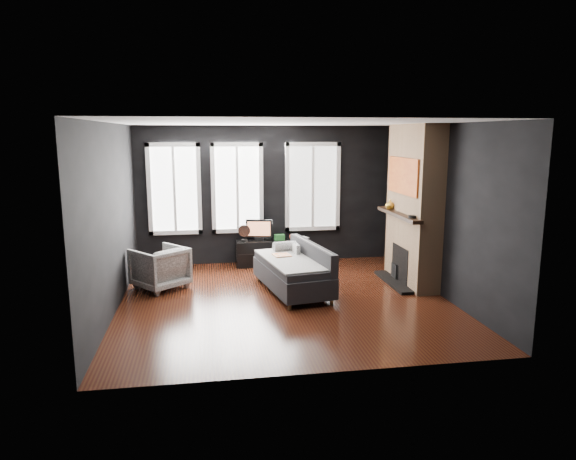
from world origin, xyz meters
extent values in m
plane|color=black|center=(0.00, 0.00, 0.00)|extent=(5.00, 5.00, 0.00)
plane|color=white|center=(0.00, 0.00, 2.70)|extent=(5.00, 5.00, 0.00)
cube|color=black|center=(0.00, 2.50, 1.35)|extent=(5.00, 0.02, 2.70)
cube|color=black|center=(-2.50, 0.00, 1.35)|extent=(0.02, 5.00, 2.70)
cube|color=black|center=(2.50, 0.00, 1.35)|extent=(0.02, 5.00, 2.70)
cube|color=gray|center=(0.33, 0.83, 0.56)|extent=(0.09, 0.28, 0.28)
imported|color=silver|center=(-1.95, 0.95, 0.39)|extent=(1.03, 1.02, 0.78)
imported|color=#E24A28|center=(0.49, 2.22, 0.55)|extent=(0.13, 0.12, 0.11)
imported|color=#C3B496|center=(0.67, 2.30, 0.60)|extent=(0.15, 0.06, 0.21)
cube|color=#266D2C|center=(0.24, 2.21, 0.55)|extent=(0.20, 0.14, 0.11)
imported|color=gold|center=(2.05, 1.05, 1.31)|extent=(0.20, 0.21, 0.17)
cylinder|color=black|center=(2.05, 0.05, 1.25)|extent=(0.13, 0.13, 0.04)
camera|label=1|loc=(-1.17, -7.53, 2.54)|focal=32.00mm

